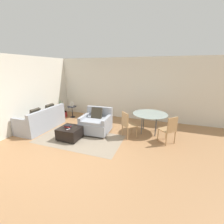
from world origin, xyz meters
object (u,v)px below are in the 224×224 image
Objects in this scene: tv_remote_primary at (72,125)px; couch at (42,121)px; tv_remote_secondary at (68,129)px; picture_frame at (72,104)px; armchair at (96,123)px; dining_table at (150,115)px; dining_chair_near_right at (169,128)px; ottoman at (70,133)px; dining_chair_near_left at (128,123)px; book_stack at (68,126)px; potted_plant at (63,113)px; side_table at (72,110)px.

couch is at bearing 171.13° from tv_remote_primary.
picture_frame is (-1.29, 2.15, 0.23)m from tv_remote_secondary.
armchair is 0.88m from tv_remote_primary.
dining_chair_near_right is at bearing -45.00° from dining_table.
dining_chair_near_left is (1.78, 0.74, 0.30)m from ottoman.
dining_chair_near_left reaches higher than ottoman.
dining_chair_near_left reaches higher than book_stack.
armchair reaches higher than tv_remote_primary.
dining_chair_near_right is at bearing 10.08° from tv_remote_primary.
picture_frame is at bearing 11.04° from potted_plant.
dining_table is 1.37× the size of dining_chair_near_left.
couch is 4.13m from dining_table.
ottoman is 2.41m from picture_frame.
side_table is (-1.22, 1.83, -0.03)m from tv_remote_primary.
dining_chair_near_right is (1.32, 0.00, 0.00)m from dining_chair_near_left.
couch reaches higher than tv_remote_primary.
side_table is at bearing 122.02° from ottoman.
picture_frame is (0.30, 1.59, 0.34)m from couch.
tv_remote_secondary is at bearing -147.25° from dining_table.
tv_remote_primary is (1.52, -0.24, 0.11)m from couch.
tv_remote_primary is at bearing -56.42° from side_table.
side_table is at bearing 11.06° from potted_plant.
tv_remote_secondary is (1.60, -0.56, 0.11)m from couch.
dining_chair_near_left is (3.03, -1.27, -0.12)m from picture_frame.
picture_frame is (-1.22, 1.83, 0.23)m from tv_remote_primary.
ottoman is at bearing -47.40° from potted_plant.
side_table is at bearing 123.58° from tv_remote_primary.
dining_table is at bearing 26.20° from tv_remote_primary.
book_stack reaches higher than tv_remote_primary.
armchair is 1.00m from ottoman.
side_table is at bearing 163.72° from dining_chair_near_right.
dining_table is at bearing -9.39° from side_table.
book_stack is 2.59m from potted_plant.
tv_remote_primary is 1.90m from dining_chair_near_left.
side_table is at bearing 90.00° from picture_frame.
side_table reaches higher than ottoman.
book_stack is 0.16m from tv_remote_secondary.
dining_table is at bearing 29.77° from book_stack.
dining_chair_near_left reaches higher than picture_frame.
tv_remote_secondary is (0.04, -0.15, 0.19)m from ottoman.
potted_plant is at bearing 173.03° from dining_table.
couch is at bearing 160.63° from tv_remote_secondary.
book_stack is 0.25× the size of dining_chair_near_left.
tv_remote_secondary is at bearing -163.92° from dining_chair_near_right.
potted_plant is 4.27× the size of picture_frame.
tv_remote_primary reaches higher than ottoman.
dining_chair_near_left is at bearing -3.01° from armchair.
dining_table reaches higher than ottoman.
book_stack is (-0.64, -0.83, 0.10)m from armchair.
couch is 1.62m from side_table.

